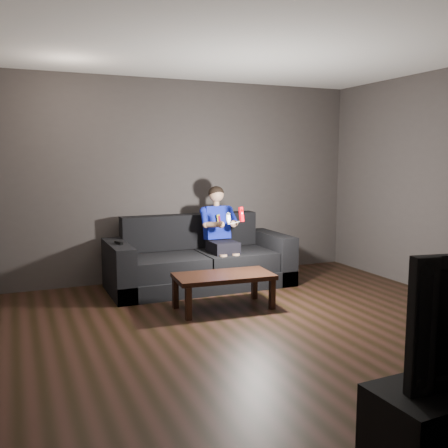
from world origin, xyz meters
name	(u,v)px	position (x,y,z in m)	size (l,w,h in m)	color
floor	(273,332)	(0.00, 0.00, 0.00)	(5.00, 5.00, 0.00)	black
back_wall	(187,180)	(0.00, 2.50, 1.35)	(5.00, 0.04, 2.70)	#403A38
ceiling	(277,39)	(0.00, 0.00, 2.70)	(5.00, 5.00, 0.02)	white
sofa	(199,264)	(-0.04, 1.93, 0.29)	(2.34, 1.01, 0.90)	black
child	(220,227)	(0.23, 1.86, 0.77)	(0.48, 0.59, 1.19)	black
wii_remote_red	(241,214)	(0.32, 1.40, 0.98)	(0.06, 0.07, 0.18)	red
nunchuk_white	(228,218)	(0.15, 1.41, 0.94)	(0.07, 0.09, 0.15)	white
wii_remote_black	(119,243)	(-1.09, 1.84, 0.65)	(0.07, 0.17, 0.03)	black
coffee_table	(224,279)	(-0.14, 0.89, 0.34)	(1.11, 0.61, 0.39)	black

